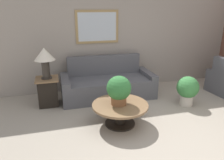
{
  "coord_description": "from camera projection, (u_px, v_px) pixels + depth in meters",
  "views": [
    {
      "loc": [
        -1.89,
        -2.75,
        2.1
      ],
      "look_at": [
        -0.75,
        1.47,
        0.62
      ],
      "focal_mm": 35.0,
      "sensor_mm": 36.0,
      "label": 1
    }
  ],
  "objects": [
    {
      "name": "ground_plane",
      "position": [
        178.0,
        138.0,
        3.66
      ],
      "size": [
        20.0,
        20.0,
        0.0
      ],
      "primitive_type": "plane",
      "color": "gray"
    },
    {
      "name": "wall_back",
      "position": [
        127.0,
        38.0,
        5.7
      ],
      "size": [
        7.89,
        0.09,
        2.6
      ],
      "color": "gray",
      "rests_on": "ground_plane"
    },
    {
      "name": "couch_main",
      "position": [
        107.0,
        84.0,
        5.29
      ],
      "size": [
        2.19,
        0.94,
        0.94
      ],
      "color": "#4C4C51",
      "rests_on": "ground_plane"
    },
    {
      "name": "coffee_table",
      "position": [
        120.0,
        110.0,
        4.01
      ],
      "size": [
        1.03,
        1.03,
        0.41
      ],
      "color": "black",
      "rests_on": "ground_plane"
    },
    {
      "name": "side_table",
      "position": [
        48.0,
        91.0,
        4.81
      ],
      "size": [
        0.49,
        0.49,
        0.62
      ],
      "color": "black",
      "rests_on": "ground_plane"
    },
    {
      "name": "table_lamp",
      "position": [
        45.0,
        57.0,
        4.56
      ],
      "size": [
        0.43,
        0.43,
        0.66
      ],
      "color": "#2D2823",
      "rests_on": "side_table"
    },
    {
      "name": "potted_plant_on_table",
      "position": [
        119.0,
        90.0,
        3.88
      ],
      "size": [
        0.44,
        0.44,
        0.53
      ],
      "color": "brown",
      "rests_on": "coffee_table"
    },
    {
      "name": "potted_plant_floor",
      "position": [
        188.0,
        89.0,
        4.78
      ],
      "size": [
        0.48,
        0.48,
        0.66
      ],
      "color": "beige",
      "rests_on": "ground_plane"
    }
  ]
}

